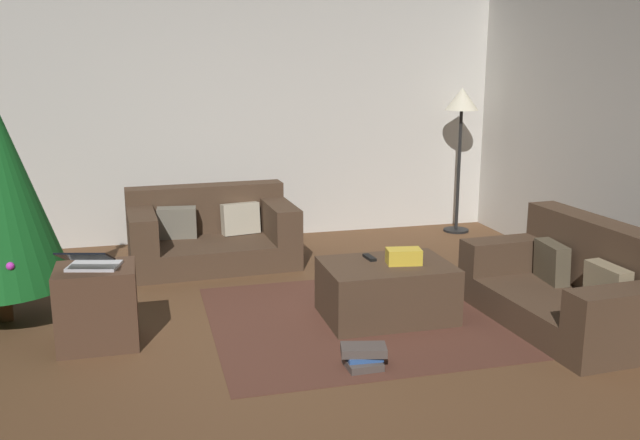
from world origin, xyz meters
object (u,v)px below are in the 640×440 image
Objects in this scene: couch_right at (575,286)px; gift_box at (404,256)px; book_stack at (363,356)px; side_table at (97,306)px; tv_remote at (369,257)px; laptop at (91,262)px; ottoman at (386,291)px; corner_lamp at (461,110)px; couch_left at (211,233)px.

gift_box is (-1.18, 0.42, 0.20)m from couch_right.
gift_box is 1.00m from book_stack.
book_stack is at bearing -25.82° from side_table.
tv_remote is 0.51× the size of book_stack.
gift_box is 2.19m from laptop.
ottoman is 0.29m from gift_box.
laptop reaches higher than book_stack.
gift_box is 2.95m from corner_lamp.
corner_lamp is (1.76, 2.15, 0.92)m from tv_remote.
couch_right is at bearing -19.37° from ottoman.
book_stack is at bearing -126.82° from gift_box.
couch_left is 2.13m from ottoman.
couch_right is 3.38m from side_table.
couch_left is at bearing 43.49° from couch_right.
side_table reaches higher than tv_remote.
gift_box reaches higher than book_stack.
ottoman is at bearing -126.05° from corner_lamp.
couch_left is 2.11m from laptop.
ottoman reaches higher than book_stack.
gift_box is at bearing 53.18° from book_stack.
laptop is at bearing -147.98° from corner_lamp.
corner_lamp reaches higher than side_table.
tv_remote is (-0.09, 0.15, 0.22)m from ottoman.
corner_lamp is (3.74, 2.29, 1.08)m from side_table.
couch_right is 1.70× the size of ottoman.
couch_left is 0.98× the size of couch_right.
corner_lamp reaches higher than book_stack.
ottoman is 2.10× the size of laptop.
corner_lamp is (1.68, 2.30, 1.14)m from ottoman.
corner_lamp is at bearing 46.28° from tv_remote.
side_table reaches higher than ottoman.
laptop is at bearing 156.05° from book_stack.
tv_remote is at bearing 63.10° from couch_right.
tv_remote is 2.93m from corner_lamp.
book_stack is 0.20× the size of corner_lamp.
tv_remote is at bearing -129.30° from corner_lamp.
couch_right is at bearing -97.93° from corner_lamp.
ottoman is 5.85× the size of tv_remote.
book_stack is at bearing -115.05° from tv_remote.
couch_left is 0.98× the size of corner_lamp.
side_table is 0.33m from laptop.
ottoman is 0.28m from tv_remote.
gift_box is (0.12, -0.04, 0.27)m from ottoman.
side_table is at bearing 179.47° from tv_remote.
laptop is at bearing -178.87° from ottoman.
laptop is (-0.96, -1.86, 0.32)m from couch_left.
laptop is 1.41× the size of book_stack.
couch_left is at bearing 62.65° from laptop.
couch_right is 1.37m from ottoman.
gift_box is at bearing 120.96° from couch_left.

